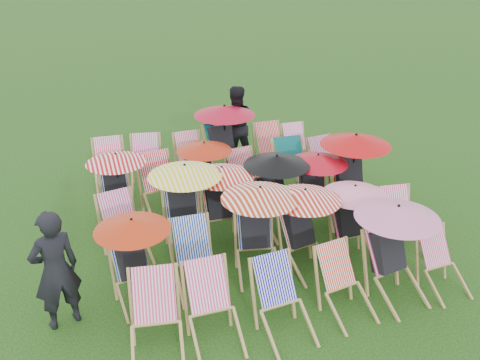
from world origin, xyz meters
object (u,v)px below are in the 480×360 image
object	(u,v)px
deckchair_0	(156,321)
person_rear	(235,125)
deckchair_5	(444,264)
person_left	(55,270)
deckchair_29	(298,148)

from	to	relation	value
deckchair_0	person_rear	bearing A→B (deg)	71.61
deckchair_0	deckchair_5	xyz separation A→B (m)	(4.03, -0.05, -0.07)
deckchair_5	person_rear	bearing A→B (deg)	100.44
deckchair_5	deckchair_0	bearing A→B (deg)	175.50
person_left	person_rear	bearing A→B (deg)	-149.09
deckchair_5	person_left	world-z (taller)	person_left
deckchair_0	deckchair_29	xyz separation A→B (m)	(3.90, 4.48, -0.05)
deckchair_0	person_rear	size ratio (longest dim) A/B	0.58
deckchair_29	person_rear	xyz separation A→B (m)	(-1.19, 0.65, 0.42)
deckchair_5	deckchair_29	size ratio (longest dim) A/B	0.96
deckchair_0	person_left	bearing A→B (deg)	147.31
deckchair_0	deckchair_5	size ratio (longest dim) A/B	1.19
person_rear	deckchair_5	bearing A→B (deg)	111.50
deckchair_29	person_left	world-z (taller)	person_left
deckchair_0	deckchair_29	bearing A→B (deg)	58.45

